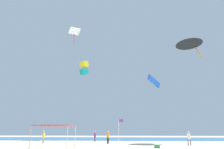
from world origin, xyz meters
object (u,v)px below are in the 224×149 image
Objects in this scene: person_near_tent at (108,136)px; person_central at (44,136)px; person_rightmost at (95,136)px; kite_delta_black at (189,42)px; kite_parafoil_blue at (154,82)px; person_leftmost at (189,137)px; kite_box_yellow at (84,68)px; canopy_tent at (55,126)px; cooler_box at (157,146)px; banner_flag at (119,129)px; kite_diamond_white at (74,32)px.

person_near_tent is 1.03× the size of person_central.
person_near_tent is at bearing -170.84° from person_rightmost.
kite_delta_black is (13.70, 4.16, 15.60)m from person_near_tent.
person_central is at bearing 163.58° from kite_parafoil_blue.
person_near_tent reaches higher than person_rightmost.
person_leftmost is 25.63m from kite_box_yellow.
canopy_tent is at bearing -153.51° from person_central.
person_central is 16.65m from cooler_box.
canopy_tent reaches higher than person_central.
banner_flag is 1.00× the size of kite_parafoil_blue.
canopy_tent is 13.99m from person_rightmost.
kite_delta_black reaches higher than canopy_tent.
kite_parafoil_blue is at bearing -78.22° from kite_delta_black.
person_rightmost is 0.56× the size of kite_diamond_white.
person_central is 19.84m from kite_diamond_white.
kite_diamond_white is (-16.96, 8.64, 19.08)m from person_leftmost.
person_near_tent is 0.54× the size of kite_parafoil_blue.
banner_flag is (1.68, -3.69, 0.90)m from person_near_tent.
canopy_tent is 1.09× the size of kite_box_yellow.
person_rightmost is at bearing 125.26° from cooler_box.
cooler_box is at bearing -146.17° from kite_parafoil_blue.
person_central is at bearing 117.24° from kite_box_yellow.
person_central is at bearing 100.02° from person_rightmost.
kite_diamond_white is at bearing -29.27° from kite_delta_black.
kite_parafoil_blue reaches higher than banner_flag.
person_rightmost is 15.74m from kite_box_yellow.
person_central is 0.99× the size of person_rightmost.
kite_box_yellow is 14.86m from kite_parafoil_blue.
kite_parafoil_blue is (-1.56, 14.32, 10.36)m from person_leftmost.
person_leftmost is 0.27× the size of kite_delta_black.
canopy_tent is at bearing -165.95° from cooler_box.
cooler_box is at bearing -164.59° from person_rightmost.
kite_parafoil_blue reaches higher than canopy_tent.
canopy_tent is 2.07× the size of person_central.
person_rightmost is at bearing 82.67° from canopy_tent.
kite_box_yellow is at bearing 157.83° from person_leftmost.
canopy_tent is 23.46m from kite_diamond_white.
kite_diamond_white reaches higher than kite_delta_black.
banner_flag is 20.55m from kite_delta_black.
person_leftmost is 5.78m from cooler_box.
kite_diamond_white is (-8.73, 9.13, 18.16)m from banner_flag.
kite_parafoil_blue reaches higher than cooler_box.
person_rightmost is (1.78, 13.83, -1.12)m from canopy_tent.
person_near_tent is 21.04m from kite_diamond_white.
person_near_tent is 8.94m from cooler_box.
person_near_tent is 1.02× the size of person_rightmost.
person_leftmost is 0.53× the size of kite_box_yellow.
kite_parafoil_blue is at bearing -137.73° from kite_box_yellow.
person_leftmost is 1.01× the size of person_central.
person_near_tent reaches higher than person_central.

